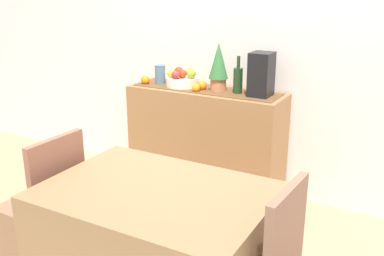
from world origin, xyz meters
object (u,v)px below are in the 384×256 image
(potted_plant, at_px, (219,65))
(sideboard_console, at_px, (205,142))
(fruit_bowl, at_px, (182,82))
(coffee_maker, at_px, (261,75))
(wine_bottle, at_px, (238,80))
(chair_near_window, at_px, (45,230))
(ceramic_vase, at_px, (160,75))
(dining_table, at_px, (157,254))

(potted_plant, bearing_deg, sideboard_console, -180.00)
(fruit_bowl, height_order, coffee_maker, coffee_maker)
(coffee_maker, bearing_deg, potted_plant, 180.00)
(wine_bottle, relative_size, chair_near_window, 0.33)
(ceramic_vase, bearing_deg, dining_table, -58.01)
(chair_near_window, bearing_deg, dining_table, 0.04)
(coffee_maker, relative_size, dining_table, 0.30)
(wine_bottle, bearing_deg, fruit_bowl, 180.00)
(wine_bottle, bearing_deg, potted_plant, 180.00)
(fruit_bowl, xyz_separation_m, dining_table, (0.69, -1.46, -0.57))
(ceramic_vase, distance_m, potted_plant, 0.56)
(ceramic_vase, distance_m, chair_near_window, 1.63)
(sideboard_console, distance_m, fruit_bowl, 0.54)
(dining_table, bearing_deg, ceramic_vase, 121.99)
(potted_plant, bearing_deg, coffee_maker, -0.00)
(dining_table, height_order, chair_near_window, chair_near_window)
(potted_plant, relative_size, dining_table, 0.34)
(fruit_bowl, xyz_separation_m, potted_plant, (0.33, 0.00, 0.16))
(chair_near_window, bearing_deg, ceramic_vase, 93.24)
(wine_bottle, height_order, ceramic_vase, wine_bottle)
(ceramic_vase, bearing_deg, sideboard_console, 0.00)
(fruit_bowl, bearing_deg, wine_bottle, 0.00)
(sideboard_console, distance_m, wine_bottle, 0.62)
(chair_near_window, bearing_deg, sideboard_console, 76.32)
(ceramic_vase, xyz_separation_m, potted_plant, (0.55, 0.00, 0.13))
(wine_bottle, bearing_deg, ceramic_vase, 180.00)
(ceramic_vase, relative_size, chair_near_window, 0.18)
(coffee_maker, bearing_deg, sideboard_console, 180.00)
(ceramic_vase, bearing_deg, potted_plant, 0.00)
(coffee_maker, xyz_separation_m, potted_plant, (-0.36, 0.00, 0.04))
(sideboard_console, bearing_deg, wine_bottle, 0.00)
(chair_near_window, bearing_deg, potted_plant, 72.36)
(sideboard_console, height_order, potted_plant, potted_plant)
(dining_table, xyz_separation_m, chair_near_window, (-0.83, -0.00, -0.10))
(sideboard_console, bearing_deg, fruit_bowl, 180.00)
(wine_bottle, bearing_deg, coffee_maker, 0.00)
(ceramic_vase, bearing_deg, chair_near_window, -86.76)
(wine_bottle, xyz_separation_m, dining_table, (0.20, -1.46, -0.63))
(sideboard_console, height_order, wine_bottle, wine_bottle)
(ceramic_vase, bearing_deg, fruit_bowl, 0.00)
(fruit_bowl, relative_size, dining_table, 0.24)
(sideboard_console, xyz_separation_m, ceramic_vase, (-0.44, 0.00, 0.53))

